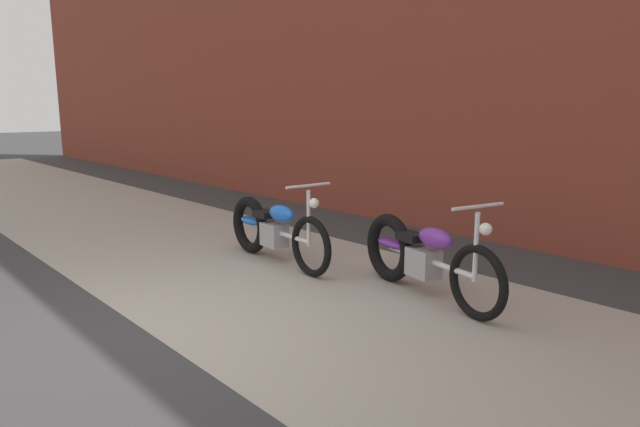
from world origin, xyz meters
name	(u,v)px	position (x,y,z in m)	size (l,w,h in m)	color
ground_plane	(150,334)	(0.00, 0.00, 0.00)	(80.00, 80.00, 0.00)	#38383A
sidewalk_slab	(310,289)	(0.00, 1.75, 0.00)	(36.00, 3.50, 0.01)	#9E998E
brick_building_wall	(507,4)	(0.00, 5.20, 3.19)	(36.00, 0.50, 6.37)	brown
motorcycle_blue	(271,229)	(-1.13, 2.10, 0.40)	(2.01, 0.58, 1.03)	black
motorcycle_purple	(419,255)	(0.83, 2.47, 0.40)	(1.98, 0.72, 1.03)	black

